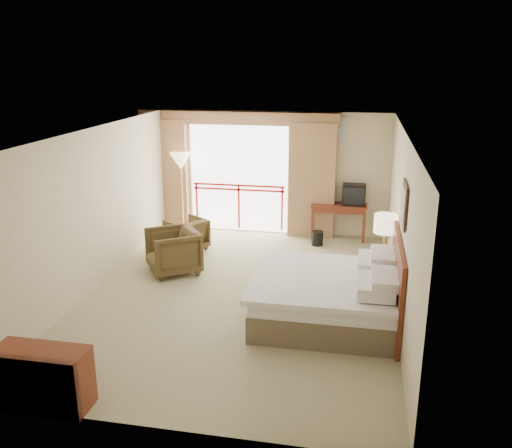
% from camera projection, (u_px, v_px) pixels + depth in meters
% --- Properties ---
extents(floor, '(7.00, 7.00, 0.00)m').
position_uv_depth(floor, '(241.00, 295.00, 9.05)').
color(floor, '#979069').
rests_on(floor, ground).
extents(ceiling, '(7.00, 7.00, 0.00)m').
position_uv_depth(ceiling, '(239.00, 132.00, 8.25)').
color(ceiling, white).
rests_on(ceiling, wall_back).
extents(wall_back, '(5.00, 0.00, 5.00)m').
position_uv_depth(wall_back, '(274.00, 173.00, 11.94)').
color(wall_back, beige).
rests_on(wall_back, ground).
extents(wall_front, '(5.00, 0.00, 5.00)m').
position_uv_depth(wall_front, '(163.00, 315.00, 5.37)').
color(wall_front, beige).
rests_on(wall_front, ground).
extents(wall_left, '(0.00, 7.00, 7.00)m').
position_uv_depth(wall_left, '(95.00, 209.00, 9.11)').
color(wall_left, beige).
rests_on(wall_left, ground).
extents(wall_right, '(0.00, 7.00, 7.00)m').
position_uv_depth(wall_right, '(401.00, 226.00, 8.20)').
color(wall_right, beige).
rests_on(wall_right, ground).
extents(balcony_door, '(2.40, 0.00, 2.40)m').
position_uv_depth(balcony_door, '(239.00, 179.00, 12.11)').
color(balcony_door, white).
rests_on(balcony_door, wall_back).
extents(balcony_railing, '(2.09, 0.03, 1.02)m').
position_uv_depth(balcony_railing, '(239.00, 196.00, 12.20)').
color(balcony_railing, '#AC150E').
rests_on(balcony_railing, wall_back).
extents(curtain_left, '(1.00, 0.26, 2.50)m').
position_uv_depth(curtain_left, '(167.00, 175.00, 12.27)').
color(curtain_left, '#906443').
rests_on(curtain_left, wall_back).
extents(curtain_right, '(1.00, 0.26, 2.50)m').
position_uv_depth(curtain_right, '(312.00, 181.00, 11.67)').
color(curtain_right, '#906443').
rests_on(curtain_right, wall_back).
extents(valance, '(4.40, 0.22, 0.28)m').
position_uv_depth(valance, '(237.00, 118.00, 11.62)').
color(valance, '#906443').
rests_on(valance, wall_back).
extents(hvac_vent, '(0.50, 0.04, 0.50)m').
position_uv_depth(hvac_vent, '(336.00, 129.00, 11.38)').
color(hvac_vent, silver).
rests_on(hvac_vent, wall_back).
extents(bed, '(2.13, 2.06, 0.97)m').
position_uv_depth(bed, '(329.00, 296.00, 8.11)').
color(bed, brown).
rests_on(bed, floor).
extents(headboard, '(0.06, 2.10, 1.30)m').
position_uv_depth(headboard, '(397.00, 284.00, 7.85)').
color(headboard, '#5B2318').
rests_on(headboard, wall_right).
extents(framed_art, '(0.04, 0.72, 0.60)m').
position_uv_depth(framed_art, '(404.00, 204.00, 7.49)').
color(framed_art, black).
rests_on(framed_art, wall_right).
extents(nightstand, '(0.49, 0.57, 0.65)m').
position_uv_depth(nightstand, '(382.00, 273.00, 9.09)').
color(nightstand, '#5B2318').
rests_on(nightstand, floor).
extents(table_lamp, '(0.37, 0.37, 0.66)m').
position_uv_depth(table_lamp, '(385.00, 225.00, 8.89)').
color(table_lamp, tan).
rests_on(table_lamp, nightstand).
extents(phone, '(0.19, 0.15, 0.08)m').
position_uv_depth(phone, '(381.00, 255.00, 8.85)').
color(phone, black).
rests_on(phone, nightstand).
extents(desk, '(1.19, 0.57, 0.78)m').
position_uv_depth(desk, '(339.00, 210.00, 11.80)').
color(desk, '#5B2318').
rests_on(desk, floor).
extents(tv, '(0.49, 0.39, 0.44)m').
position_uv_depth(tv, '(354.00, 194.00, 11.57)').
color(tv, black).
rests_on(tv, desk).
extents(coffee_maker, '(0.14, 0.14, 0.29)m').
position_uv_depth(coffee_maker, '(323.00, 196.00, 11.72)').
color(coffee_maker, black).
rests_on(coffee_maker, desk).
extents(cup, '(0.08, 0.08, 0.11)m').
position_uv_depth(cup, '(330.00, 201.00, 11.67)').
color(cup, white).
rests_on(cup, desk).
extents(wastebasket, '(0.25, 0.25, 0.30)m').
position_uv_depth(wastebasket, '(317.00, 238.00, 11.40)').
color(wastebasket, black).
rests_on(wastebasket, floor).
extents(armchair_far, '(0.99, 0.99, 0.66)m').
position_uv_depth(armchair_far, '(187.00, 249.00, 11.19)').
color(armchair_far, '#42341D').
rests_on(armchair_far, floor).
extents(armchair_near, '(1.22, 1.22, 0.81)m').
position_uv_depth(armchair_near, '(174.00, 272.00, 10.01)').
color(armchair_near, '#42341D').
rests_on(armchair_near, floor).
extents(side_table, '(0.45, 0.45, 0.49)m').
position_uv_depth(side_table, '(159.00, 243.00, 10.55)').
color(side_table, black).
rests_on(side_table, floor).
extents(book, '(0.22, 0.26, 0.02)m').
position_uv_depth(book, '(158.00, 235.00, 10.50)').
color(book, white).
rests_on(book, side_table).
extents(floor_lamp, '(0.46, 0.46, 1.80)m').
position_uv_depth(floor_lamp, '(181.00, 164.00, 11.88)').
color(floor_lamp, tan).
rests_on(floor_lamp, floor).
extents(dresser, '(1.07, 0.45, 0.71)m').
position_uv_depth(dresser, '(42.00, 378.00, 6.06)').
color(dresser, '#5B2318').
rests_on(dresser, floor).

